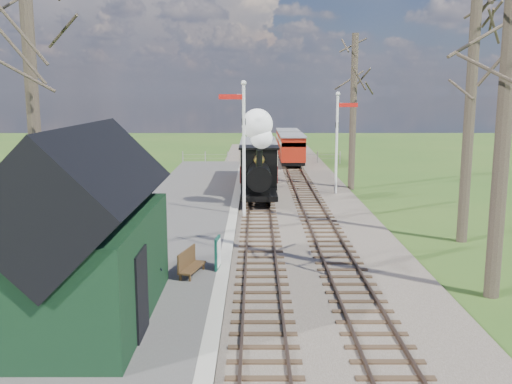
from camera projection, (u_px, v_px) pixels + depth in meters
distant_hills at (267, 257)px, 76.46m from camera, size 114.40×48.00×22.02m
ballast_bed at (282, 194)px, 31.90m from camera, size 8.00×60.00×0.10m
track_near at (259, 193)px, 31.89m from camera, size 1.60×60.00×0.15m
track_far at (305, 193)px, 31.89m from camera, size 1.60×60.00×0.15m
platform at (177, 227)px, 24.01m from camera, size 5.00×44.00×0.20m
coping_strip at (231, 227)px, 24.01m from camera, size 0.40×44.00×0.21m
station_shed at (86, 237)px, 13.78m from camera, size 3.25×6.30×4.78m
semaphore_near at (242, 139)px, 25.37m from camera, size 1.22×0.24×6.22m
semaphore_far at (338, 135)px, 31.33m from camera, size 1.22×0.24×5.72m
bare_trees at (300, 107)px, 19.28m from camera, size 15.51×22.39×12.00m
fence_line at (261, 157)px, 45.60m from camera, size 12.60×0.08×1.00m
locomotive at (259, 163)px, 28.81m from camera, size 1.89×4.42×4.74m
coach at (258, 160)px, 34.89m from camera, size 2.21×7.58×2.33m
red_carriage_a at (292, 149)px, 43.51m from camera, size 1.89×4.68×1.99m
red_carriage_b at (288, 143)px, 48.92m from camera, size 1.89×4.68×1.99m
sign_board at (218, 253)px, 17.97m from camera, size 0.16×0.70×1.02m
bench at (189, 263)px, 17.40m from camera, size 0.74×1.44×0.79m
person at (157, 273)px, 15.60m from camera, size 0.37×0.51×1.28m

